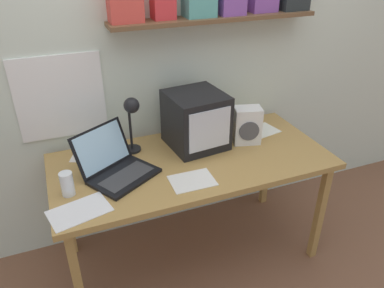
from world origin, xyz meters
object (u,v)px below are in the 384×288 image
laptop (114,164)px  open_notebook (192,181)px  corner_desk (192,168)px  crt_monitor (196,120)px  printed_handout (79,211)px  desk_lamp (132,115)px  loose_paper_near_monitor (262,131)px  loose_paper_near_laptop (93,155)px  space_heater (247,125)px  juice_glass (67,185)px

laptop → open_notebook: bearing=-62.3°
corner_desk → crt_monitor: crt_monitor is taller
open_notebook → printed_handout: 0.60m
desk_lamp → printed_handout: bearing=-138.9°
loose_paper_near_monitor → loose_paper_near_laptop: bearing=174.9°
corner_desk → loose_paper_near_laptop: size_ratio=5.59×
space_heater → loose_paper_near_monitor: (0.18, 0.09, -0.11)m
space_heater → loose_paper_near_laptop: 0.96m
juice_glass → printed_handout: 0.17m
laptop → juice_glass: 0.28m
laptop → juice_glass: (-0.26, -0.10, -0.00)m
corner_desk → loose_paper_near_laptop: loose_paper_near_laptop is taller
desk_lamp → space_heater: 0.72m
printed_handout → juice_glass: bearing=101.2°
space_heater → printed_handout: (-1.08, -0.32, -0.11)m
corner_desk → space_heater: space_heater is taller
laptop → space_heater: laptop is taller
desk_lamp → juice_glass: (-0.41, -0.28, -0.20)m
laptop → printed_handout: (-0.23, -0.26, -0.06)m
laptop → space_heater: (0.85, 0.05, 0.05)m
crt_monitor → open_notebook: size_ratio=1.56×
loose_paper_near_laptop → desk_lamp: bearing=-16.7°
juice_glass → printed_handout: bearing=-78.8°
crt_monitor → laptop: 0.57m
crt_monitor → open_notebook: 0.44m
corner_desk → printed_handout: 0.73m
juice_glass → space_heater: size_ratio=0.55×
laptop → loose_paper_near_monitor: laptop is taller
juice_glass → printed_handout: juice_glass is taller
space_heater → open_notebook: space_heater is taller
open_notebook → corner_desk: bearing=68.6°
crt_monitor → loose_paper_near_monitor: size_ratio=1.60×
open_notebook → printed_handout: same height
corner_desk → laptop: (-0.45, 0.01, 0.13)m
space_heater → loose_paper_near_laptop: bearing=-176.5°
desk_lamp → loose_paper_near_monitor: size_ratio=1.56×
juice_glass → space_heater: bearing=8.0°
space_heater → open_notebook: size_ratio=0.98×
corner_desk → open_notebook: (-0.08, -0.21, 0.06)m
loose_paper_near_laptop → juice_glass: bearing=-116.8°
crt_monitor → desk_lamp: desk_lamp is taller
corner_desk → crt_monitor: bearing=60.5°
crt_monitor → printed_handout: size_ratio=1.18×
laptop → open_notebook: size_ratio=1.95×
loose_paper_near_laptop → open_notebook: bearing=-46.2°
crt_monitor → loose_paper_near_monitor: 0.51m
loose_paper_near_monitor → corner_desk: bearing=-164.3°
laptop → loose_paper_near_laptop: 0.27m
laptop → open_notebook: 0.44m
desk_lamp → crt_monitor: bearing=-12.8°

